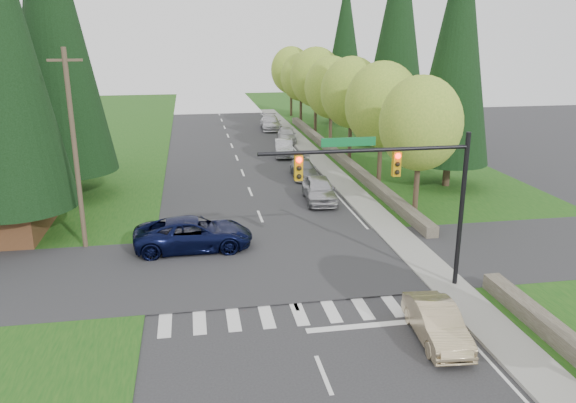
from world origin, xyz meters
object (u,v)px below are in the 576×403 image
object	(u,v)px
sedan_champagne	(437,323)
suv_navy	(194,234)
parked_car_c	(284,148)
parked_car_e	(271,123)
parked_car_b	(304,169)
parked_car_d	(287,135)
parked_car_a	(319,189)

from	to	relation	value
sedan_champagne	suv_navy	xyz separation A→B (m)	(-8.48, 10.41, 0.15)
parked_car_c	parked_car_e	distance (m)	14.03
parked_car_b	parked_car_d	world-z (taller)	parked_car_d
suv_navy	parked_car_a	bearing A→B (deg)	-49.59
sedan_champagne	suv_navy	world-z (taller)	suv_navy
parked_car_a	parked_car_c	size ratio (longest dim) A/B	1.09
suv_navy	parked_car_e	distance (m)	36.40
parked_car_c	parked_car_d	xyz separation A→B (m)	(1.37, 6.36, 0.03)
sedan_champagne	parked_car_e	world-z (taller)	parked_car_e
parked_car_e	parked_car_d	bearing A→B (deg)	-83.28
sedan_champagne	suv_navy	bearing A→B (deg)	133.53
parked_car_c	parked_car_d	size ratio (longest dim) A/B	1.00
sedan_champagne	parked_car_c	world-z (taller)	parked_car_c
parked_car_c	parked_car_e	size ratio (longest dim) A/B	0.82
parked_car_c	suv_navy	bearing A→B (deg)	-104.37
parked_car_d	parked_car_e	distance (m)	7.66
suv_navy	parked_car_c	xyz separation A→B (m)	(8.21, 21.26, -0.11)
parked_car_b	parked_car_e	size ratio (longest dim) A/B	0.83
suv_navy	parked_car_a	world-z (taller)	suv_navy
sedan_champagne	parked_car_b	size ratio (longest dim) A/B	0.93
parked_car_d	parked_car_e	size ratio (longest dim) A/B	0.82
parked_car_e	parked_car_c	bearing A→B (deg)	-90.70
parked_car_b	parked_car_a	bearing A→B (deg)	-88.62
parked_car_c	parked_car_d	distance (m)	6.51
suv_navy	parked_car_b	xyz separation A→B (m)	(8.44, 13.56, -0.19)
parked_car_b	suv_navy	bearing A→B (deg)	-118.18
parked_car_c	parked_car_d	world-z (taller)	parked_car_d
parked_car_a	parked_car_c	distance (m)	14.16
parked_car_c	parked_car_e	world-z (taller)	parked_car_e
parked_car_b	parked_car_c	xyz separation A→B (m)	(-0.24, 7.69, 0.08)
suv_navy	parked_car_b	distance (m)	15.98
sedan_champagne	suv_navy	size ratio (longest dim) A/B	0.69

